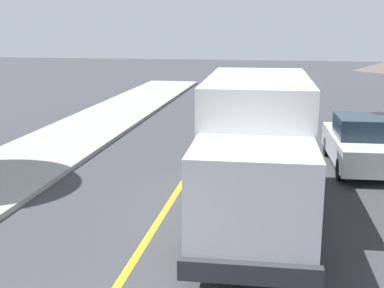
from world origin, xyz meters
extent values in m
cube|color=gold|center=(0.00, 10.00, 0.00)|extent=(0.16, 56.00, 0.01)
cube|color=silver|center=(2.12, 8.11, 1.90)|extent=(2.55, 5.07, 2.60)
cube|color=silver|center=(2.23, 4.62, 1.45)|extent=(2.34, 2.07, 1.70)
cube|color=#1E2D3D|center=(2.26, 3.72, 1.82)|extent=(2.04, 0.14, 0.75)
cube|color=#2D2D33|center=(2.27, 3.54, 0.42)|extent=(2.41, 0.27, 0.36)
cylinder|color=black|center=(3.28, 4.85, 0.50)|extent=(0.33, 1.01, 1.00)
cylinder|color=black|center=(1.18, 4.78, 0.50)|extent=(0.33, 1.01, 1.00)
cylinder|color=black|center=(3.14, 9.40, 0.50)|extent=(0.33, 1.01, 1.00)
cylinder|color=black|center=(1.04, 9.33, 0.50)|extent=(0.33, 1.01, 1.00)
cube|color=#2D4793|center=(2.06, 13.88, 0.65)|extent=(1.96, 4.46, 0.76)
cube|color=#1E2D3D|center=(2.06, 14.03, 1.35)|extent=(1.65, 1.86, 0.64)
cylinder|color=black|center=(2.79, 12.44, 0.32)|extent=(0.24, 0.65, 0.64)
cylinder|color=black|center=(1.22, 12.50, 0.32)|extent=(0.24, 0.65, 0.64)
cylinder|color=black|center=(2.90, 15.26, 0.32)|extent=(0.24, 0.65, 0.64)
cylinder|color=black|center=(1.32, 15.31, 0.32)|extent=(0.24, 0.65, 0.64)
cube|color=silver|center=(1.95, 19.70, 0.65)|extent=(2.00, 4.48, 0.76)
cube|color=#1E2D3D|center=(1.94, 19.85, 1.35)|extent=(1.66, 1.87, 0.64)
cylinder|color=black|center=(2.80, 18.33, 0.32)|extent=(0.25, 0.65, 0.64)
cylinder|color=black|center=(1.22, 18.26, 0.32)|extent=(0.25, 0.65, 0.64)
cylinder|color=black|center=(2.67, 21.15, 0.32)|extent=(0.25, 0.65, 0.64)
cylinder|color=black|center=(1.09, 21.07, 0.32)|extent=(0.25, 0.65, 0.64)
cube|color=black|center=(1.83, 25.58, 0.65)|extent=(1.80, 4.40, 0.76)
cube|color=#1E2D3D|center=(1.83, 25.73, 1.35)|extent=(1.58, 1.80, 0.64)
cylinder|color=black|center=(2.62, 24.17, 0.32)|extent=(0.22, 0.64, 0.64)
cylinder|color=black|center=(1.04, 24.17, 0.32)|extent=(0.22, 0.64, 0.64)
cylinder|color=black|center=(2.62, 26.99, 0.32)|extent=(0.22, 0.64, 0.64)
cylinder|color=black|center=(1.04, 26.99, 0.32)|extent=(0.22, 0.64, 0.64)
cube|color=silver|center=(5.20, 11.96, 0.65)|extent=(2.02, 4.48, 0.76)
cube|color=#1E2D3D|center=(5.21, 11.81, 1.35)|extent=(1.67, 1.88, 0.64)
cylinder|color=black|center=(4.34, 13.32, 0.32)|extent=(0.25, 0.65, 0.64)
cylinder|color=black|center=(5.92, 13.40, 0.32)|extent=(0.25, 0.65, 0.64)
cylinder|color=black|center=(4.48, 10.51, 0.32)|extent=(0.25, 0.65, 0.64)
camera|label=1|loc=(2.65, -4.20, 4.44)|focal=47.55mm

